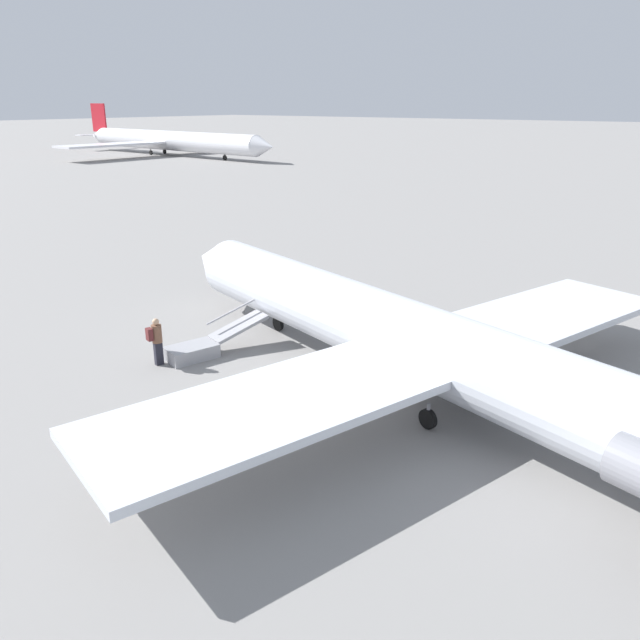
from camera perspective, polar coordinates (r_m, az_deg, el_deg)
name	(u,v)px	position (r m, az deg, el deg)	size (l,w,h in m)	color
ground_plane	(401,391)	(20.60, 7.40, -6.48)	(600.00, 600.00, 0.00)	gray
airplane_main	(424,345)	(19.28, 9.47, -2.23)	(27.56, 21.29, 6.40)	silver
airplane_taxiing_distant	(168,140)	(114.16, -13.69, 15.67)	(49.22, 38.22, 8.46)	silver
boarding_stairs	(202,347)	(23.44, -10.78, -2.40)	(2.06, 4.14, 1.63)	#99999E
passenger	(156,338)	(22.78, -14.75, -1.64)	(0.41, 0.56, 1.74)	#23232D
traffic_cone_near_stairs	(163,418)	(18.73, -14.19, -8.66)	(0.60, 0.60, 0.66)	black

